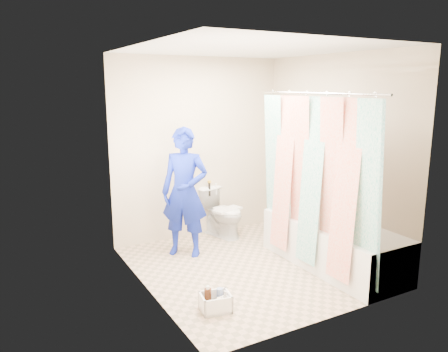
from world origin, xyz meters
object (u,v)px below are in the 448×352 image
toilet (222,212)px  bathtub (332,243)px  cleaning_caddy (217,303)px  plumber (185,192)px

toilet → bathtub: bearing=-83.9°
bathtub → toilet: 1.62m
toilet → cleaning_caddy: 2.07m
bathtub → plumber: (-1.32, 1.14, 0.51)m
toilet → cleaning_caddy: size_ratio=2.16×
bathtub → toilet: (-0.61, 1.51, 0.06)m
toilet → plumber: (-0.71, -0.37, 0.45)m
bathtub → plumber: plumber is taller
bathtub → cleaning_caddy: bathtub is taller
bathtub → cleaning_caddy: size_ratio=5.68×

